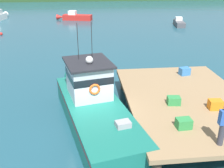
# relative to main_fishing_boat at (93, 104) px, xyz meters

# --- Properties ---
(ground_plane) EXTENTS (200.00, 200.00, 0.00)m
(ground_plane) POSITION_rel_main_fishing_boat_xyz_m (-0.08, -0.24, -1.01)
(ground_plane) COLOR #1E4C5B
(dock) EXTENTS (6.00, 9.00, 1.20)m
(dock) POSITION_rel_main_fishing_boat_xyz_m (4.72, -0.24, 0.07)
(dock) COLOR #4C3D2D
(dock) RESTS_ON ground
(main_fishing_boat) EXTENTS (4.25, 9.96, 4.80)m
(main_fishing_boat) POSITION_rel_main_fishing_boat_xyz_m (0.00, 0.00, 0.00)
(main_fishing_boat) COLOR #196B5B
(main_fishing_boat) RESTS_ON ground
(crate_single_far) EXTENTS (0.68, 0.55, 0.45)m
(crate_single_far) POSITION_rel_main_fishing_boat_xyz_m (5.73, 2.88, 0.42)
(crate_single_far) COLOR #3370B2
(crate_single_far) RESTS_ON dock
(crate_stack_near_edge) EXTENTS (0.64, 0.50, 0.38)m
(crate_stack_near_edge) POSITION_rel_main_fishing_boat_xyz_m (3.83, -0.83, 0.38)
(crate_stack_near_edge) COLOR #2D8442
(crate_stack_near_edge) RESTS_ON dock
(crate_single_by_cleat) EXTENTS (0.62, 0.47, 0.41)m
(crate_single_by_cleat) POSITION_rel_main_fishing_boat_xyz_m (3.57, -2.88, 0.40)
(crate_single_by_cleat) COLOR #2D8442
(crate_single_by_cleat) RESTS_ON dock
(crate_stack_mid_dock) EXTENTS (0.63, 0.48, 0.45)m
(crate_stack_mid_dock) POSITION_rel_main_fishing_boat_xyz_m (5.57, -1.49, 0.42)
(crate_stack_mid_dock) COLOR orange
(crate_stack_mid_dock) RESTS_ON dock
(deckhand_by_the_boat) EXTENTS (0.36, 0.22, 1.63)m
(deckhand_by_the_boat) POSITION_rel_main_fishing_boat_xyz_m (4.50, -4.11, 1.05)
(deckhand_by_the_boat) COLOR #383842
(deckhand_by_the_boat) RESTS_ON dock
(moored_boat_mid_harbor) EXTENTS (5.65, 2.48, 1.41)m
(moored_boat_mid_harbor) POSITION_rel_main_fishing_boat_xyz_m (-1.56, 30.60, -0.52)
(moored_boat_mid_harbor) COLOR red
(moored_boat_mid_harbor) RESTS_ON ground
(moored_boat_outer_mooring) EXTENTS (1.69, 4.51, 1.13)m
(moored_boat_outer_mooring) POSITION_rel_main_fishing_boat_xyz_m (13.01, 24.55, -0.62)
(moored_boat_outer_mooring) COLOR #4C4C51
(moored_boat_outer_mooring) RESTS_ON ground
(mooring_buoy_spare_mooring) EXTENTS (0.34, 0.34, 0.34)m
(mooring_buoy_spare_mooring) POSITION_rel_main_fishing_boat_xyz_m (-10.08, 20.80, -0.84)
(mooring_buoy_spare_mooring) COLOR red
(mooring_buoy_spare_mooring) RESTS_ON ground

